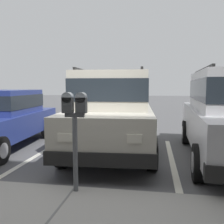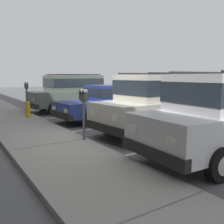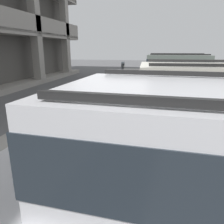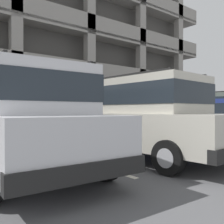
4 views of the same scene
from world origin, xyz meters
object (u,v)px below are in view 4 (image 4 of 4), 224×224
(parking_meter_near, at_px, (85,110))
(parking_meter_far, at_px, (192,109))
(dark_hatchback, at_px, (204,122))
(fire_hydrant, at_px, (169,126))
(silver_suv, at_px, (142,115))
(red_sedan, at_px, (27,116))

(parking_meter_near, bearing_deg, parking_meter_far, -0.22)
(dark_hatchback, xyz_separation_m, fire_hydrant, (1.96, 2.99, -0.36))
(parking_meter_near, relative_size, fire_hydrant, 2.06)
(silver_suv, relative_size, parking_meter_far, 3.22)
(silver_suv, bearing_deg, red_sedan, 167.59)
(parking_meter_near, height_order, fire_hydrant, parking_meter_near)
(parking_meter_far, bearing_deg, dark_hatchback, -141.18)
(silver_suv, distance_m, parking_meter_far, 7.01)
(dark_hatchback, distance_m, fire_hydrant, 3.59)
(fire_hydrant, bearing_deg, parking_meter_near, -176.56)
(silver_suv, height_order, red_sedan, same)
(silver_suv, distance_m, parking_meter_near, 2.87)
(fire_hydrant, bearing_deg, dark_hatchback, -123.24)
(dark_hatchback, height_order, parking_meter_far, parking_meter_far)
(silver_suv, bearing_deg, parking_meter_far, 20.50)
(dark_hatchback, distance_m, parking_meter_far, 4.27)
(parking_meter_far, relative_size, fire_hydrant, 2.16)
(red_sedan, xyz_separation_m, parking_meter_far, (9.16, 2.41, 0.16))
(parking_meter_far, bearing_deg, silver_suv, -156.07)
(dark_hatchback, bearing_deg, fire_hydrant, 52.94)
(parking_meter_far, bearing_deg, parking_meter_near, 179.78)
(red_sedan, xyz_separation_m, fire_hydrant, (7.81, 2.73, -0.62))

